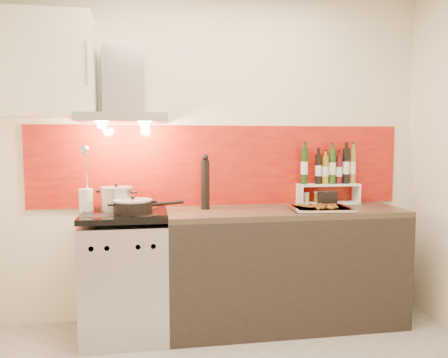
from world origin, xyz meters
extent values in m
cube|color=silver|center=(0.00, 1.40, 1.30)|extent=(3.40, 0.02, 2.60)
cube|color=maroon|center=(0.05, 1.39, 1.22)|extent=(3.00, 0.02, 0.64)
cube|color=#B7B7BA|center=(-0.70, 1.10, 0.42)|extent=(0.60, 0.60, 0.84)
cube|color=black|center=(-0.70, 0.81, 0.33)|extent=(0.50, 0.02, 0.40)
cube|color=#B7B7BA|center=(-0.70, 0.81, 0.72)|extent=(0.56, 0.02, 0.12)
cube|color=#FF190C|center=(-0.70, 0.81, 0.72)|extent=(0.10, 0.01, 0.04)
cube|color=black|center=(-0.70, 1.10, 0.89)|extent=(0.60, 0.60, 0.04)
cube|color=black|center=(0.50, 1.10, 0.43)|extent=(1.80, 0.60, 0.86)
cube|color=#33281F|center=(0.50, 1.10, 0.88)|extent=(1.80, 0.60, 0.04)
cube|color=#B7B7BA|center=(-0.70, 1.15, 1.58)|extent=(0.62, 0.50, 0.06)
cube|color=#B7B7BA|center=(-0.70, 1.30, 1.86)|extent=(0.30, 0.18, 0.50)
sphere|color=#FFD18C|center=(-0.85, 1.15, 1.54)|extent=(0.07, 0.07, 0.07)
sphere|color=#FFD18C|center=(-0.55, 1.15, 1.54)|extent=(0.07, 0.07, 0.07)
cube|color=white|center=(-1.25, 1.22, 1.95)|extent=(0.70, 0.35, 0.72)
cylinder|color=#B7B7BA|center=(-0.76, 1.19, 0.99)|extent=(0.23, 0.23, 0.16)
cylinder|color=#99999E|center=(-0.76, 1.19, 1.08)|extent=(0.23, 0.23, 0.01)
sphere|color=black|center=(-0.76, 1.19, 1.10)|extent=(0.03, 0.03, 0.03)
cylinder|color=black|center=(-0.64, 1.03, 0.95)|extent=(0.27, 0.27, 0.08)
cylinder|color=#99999E|center=(-0.64, 1.03, 1.00)|extent=(0.28, 0.28, 0.01)
sphere|color=black|center=(-0.64, 1.03, 1.02)|extent=(0.03, 0.03, 0.03)
cylinder|color=black|center=(-0.39, 1.13, 0.96)|extent=(0.25, 0.13, 0.03)
cylinder|color=silver|center=(-0.98, 1.19, 0.99)|extent=(0.10, 0.10, 0.17)
cylinder|color=silver|center=(-0.97, 1.19, 1.21)|extent=(0.01, 0.08, 0.31)
sphere|color=silver|center=(-0.97, 1.13, 1.36)|extent=(0.07, 0.07, 0.07)
cylinder|color=black|center=(-0.10, 1.19, 1.09)|extent=(0.07, 0.07, 0.37)
sphere|color=black|center=(-0.10, 1.19, 1.29)|extent=(0.05, 0.05, 0.05)
cube|color=white|center=(0.93, 1.30, 0.91)|extent=(0.51, 0.14, 0.01)
cube|color=white|center=(0.68, 1.30, 0.98)|extent=(0.01, 0.14, 0.14)
cube|color=white|center=(1.18, 1.30, 0.98)|extent=(0.02, 0.14, 0.14)
cube|color=white|center=(0.93, 1.30, 1.06)|extent=(0.51, 0.14, 0.02)
cylinder|color=#193210|center=(0.72, 1.30, 1.21)|extent=(0.06, 0.06, 0.29)
cylinder|color=black|center=(0.84, 1.30, 1.19)|extent=(0.05, 0.05, 0.24)
cylinder|color=olive|center=(0.90, 1.30, 1.18)|extent=(0.05, 0.05, 0.23)
cylinder|color=#1E3B15|center=(0.96, 1.30, 1.21)|extent=(0.06, 0.06, 0.28)
cylinder|color=#4A1314|center=(1.02, 1.30, 1.18)|extent=(0.05, 0.05, 0.22)
cylinder|color=black|center=(1.08, 1.30, 1.21)|extent=(0.06, 0.06, 0.29)
cylinder|color=olive|center=(1.14, 1.30, 1.21)|extent=(0.05, 0.05, 0.29)
cylinder|color=#BCB798|center=(0.74, 1.30, 0.95)|extent=(0.04, 0.04, 0.07)
cylinder|color=#976319|center=(0.83, 1.30, 0.95)|extent=(0.04, 0.04, 0.08)
cylinder|color=#503D28|center=(0.91, 1.30, 0.95)|extent=(0.04, 0.04, 0.07)
cube|color=black|center=(0.86, 1.14, 0.96)|extent=(0.16, 0.10, 0.13)
cube|color=silver|center=(0.74, 1.00, 0.91)|extent=(0.45, 0.35, 0.01)
cube|color=silver|center=(0.74, 1.00, 0.92)|extent=(0.47, 0.37, 0.01)
cube|color=red|center=(0.74, 1.00, 0.92)|extent=(0.40, 0.31, 0.01)
cube|color=brown|center=(0.61, 1.10, 0.93)|extent=(0.06, 0.04, 0.01)
cube|color=brown|center=(0.70, 0.92, 0.93)|extent=(0.04, 0.06, 0.01)
cube|color=brown|center=(0.83, 0.94, 0.93)|extent=(0.06, 0.02, 0.01)
cube|color=brown|center=(0.81, 0.99, 0.93)|extent=(0.02, 0.06, 0.01)
cube|color=brown|center=(0.84, 1.05, 0.93)|extent=(0.06, 0.03, 0.01)
cube|color=brown|center=(0.73, 1.02, 0.93)|extent=(0.06, 0.02, 0.01)
cube|color=brown|center=(0.79, 0.93, 0.93)|extent=(0.04, 0.06, 0.01)
cube|color=brown|center=(0.71, 0.94, 0.93)|extent=(0.06, 0.03, 0.01)
cube|color=brown|center=(0.79, 1.05, 0.93)|extent=(0.06, 0.02, 0.01)
cube|color=brown|center=(0.71, 1.06, 0.93)|extent=(0.04, 0.06, 0.01)
cube|color=brown|center=(0.64, 1.04, 0.93)|extent=(0.06, 0.05, 0.01)
cube|color=brown|center=(0.77, 1.08, 0.93)|extent=(0.03, 0.06, 0.01)
cube|color=brown|center=(0.87, 1.02, 0.93)|extent=(0.04, 0.06, 0.01)
cube|color=brown|center=(0.66, 1.01, 0.93)|extent=(0.06, 0.03, 0.01)
cube|color=brown|center=(0.74, 0.96, 0.93)|extent=(0.04, 0.06, 0.01)
cube|color=brown|center=(0.77, 1.10, 0.93)|extent=(0.05, 0.05, 0.01)
camera|label=1|loc=(-0.50, -2.08, 1.42)|focal=35.00mm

